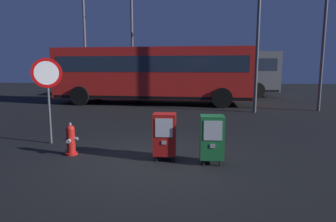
{
  "coord_description": "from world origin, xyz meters",
  "views": [
    {
      "loc": [
        0.76,
        -6.1,
        2.0
      ],
      "look_at": [
        0.3,
        1.2,
        0.9
      ],
      "focal_mm": 31.31,
      "sensor_mm": 36.0,
      "label": 1
    }
  ],
  "objects_px": {
    "stop_sign": "(47,83)",
    "street_light_near_right": "(259,7)",
    "fire_hydrant": "(71,140)",
    "street_light_far_left": "(84,28)",
    "bus_far": "(198,71)",
    "street_light_far_right": "(132,36)",
    "street_light_near_left": "(326,6)",
    "bus_near": "(153,72)",
    "newspaper_box_primary": "(165,134)",
    "newspaper_box_secondary": "(212,137)"
  },
  "relations": [
    {
      "from": "fire_hydrant",
      "to": "newspaper_box_secondary",
      "type": "bearing_deg",
      "value": -7.87
    },
    {
      "from": "stop_sign",
      "to": "street_light_far_right",
      "type": "xyz_separation_m",
      "value": [
        0.49,
        9.35,
        2.13
      ]
    },
    {
      "from": "fire_hydrant",
      "to": "newspaper_box_secondary",
      "type": "relative_size",
      "value": 0.73
    },
    {
      "from": "newspaper_box_primary",
      "to": "street_light_near_right",
      "type": "xyz_separation_m",
      "value": [
        3.5,
        6.97,
        3.96
      ]
    },
    {
      "from": "fire_hydrant",
      "to": "bus_near",
      "type": "distance_m",
      "value": 9.69
    },
    {
      "from": "newspaper_box_primary",
      "to": "bus_far",
      "type": "relative_size",
      "value": 0.1
    },
    {
      "from": "bus_far",
      "to": "street_light_far_right",
      "type": "height_order",
      "value": "street_light_far_right"
    },
    {
      "from": "street_light_near_right",
      "to": "bus_near",
      "type": "bearing_deg",
      "value": 149.84
    },
    {
      "from": "street_light_near_left",
      "to": "newspaper_box_primary",
      "type": "bearing_deg",
      "value": -130.69
    },
    {
      "from": "stop_sign",
      "to": "street_light_near_left",
      "type": "bearing_deg",
      "value": 33.62
    },
    {
      "from": "street_light_far_right",
      "to": "stop_sign",
      "type": "bearing_deg",
      "value": -92.99
    },
    {
      "from": "stop_sign",
      "to": "street_light_far_left",
      "type": "relative_size",
      "value": 0.3
    },
    {
      "from": "bus_far",
      "to": "street_light_far_right",
      "type": "bearing_deg",
      "value": -144.87
    },
    {
      "from": "fire_hydrant",
      "to": "street_light_far_right",
      "type": "distance_m",
      "value": 10.85
    },
    {
      "from": "fire_hydrant",
      "to": "street_light_near_left",
      "type": "xyz_separation_m",
      "value": [
        8.69,
        7.35,
        4.29
      ]
    },
    {
      "from": "street_light_near_left",
      "to": "stop_sign",
      "type": "bearing_deg",
      "value": -146.38
    },
    {
      "from": "bus_near",
      "to": "street_light_near_right",
      "type": "distance_m",
      "value": 6.29
    },
    {
      "from": "street_light_far_left",
      "to": "bus_near",
      "type": "bearing_deg",
      "value": -19.48
    },
    {
      "from": "bus_far",
      "to": "street_light_far_left",
      "type": "height_order",
      "value": "street_light_far_left"
    },
    {
      "from": "bus_far",
      "to": "street_light_near_right",
      "type": "bearing_deg",
      "value": -78.28
    },
    {
      "from": "street_light_far_right",
      "to": "bus_near",
      "type": "bearing_deg",
      "value": -30.31
    },
    {
      "from": "fire_hydrant",
      "to": "street_light_near_left",
      "type": "relative_size",
      "value": 0.09
    },
    {
      "from": "stop_sign",
      "to": "bus_near",
      "type": "distance_m",
      "value": 8.79
    },
    {
      "from": "fire_hydrant",
      "to": "street_light_far_left",
      "type": "xyz_separation_m",
      "value": [
        -3.42,
        11.06,
        3.93
      ]
    },
    {
      "from": "stop_sign",
      "to": "bus_far",
      "type": "relative_size",
      "value": 0.21
    },
    {
      "from": "stop_sign",
      "to": "bus_near",
      "type": "xyz_separation_m",
      "value": [
        1.75,
        8.61,
        0.11
      ]
    },
    {
      "from": "street_light_near_left",
      "to": "street_light_far_right",
      "type": "xyz_separation_m",
      "value": [
        -9.14,
        2.95,
        -0.91
      ]
    },
    {
      "from": "bus_far",
      "to": "street_light_near_left",
      "type": "xyz_separation_m",
      "value": [
        5.3,
        -6.35,
        2.93
      ]
    },
    {
      "from": "stop_sign",
      "to": "fire_hydrant",
      "type": "bearing_deg",
      "value": -45.51
    },
    {
      "from": "fire_hydrant",
      "to": "stop_sign",
      "type": "relative_size",
      "value": 0.33
    },
    {
      "from": "fire_hydrant",
      "to": "bus_near",
      "type": "bearing_deg",
      "value": 85.13
    },
    {
      "from": "street_light_far_right",
      "to": "fire_hydrant",
      "type": "bearing_deg",
      "value": -87.54
    },
    {
      "from": "newspaper_box_primary",
      "to": "bus_near",
      "type": "xyz_separation_m",
      "value": [
        -1.36,
        9.79,
        1.14
      ]
    },
    {
      "from": "stop_sign",
      "to": "bus_far",
      "type": "xyz_separation_m",
      "value": [
        4.32,
        12.75,
        0.11
      ]
    },
    {
      "from": "fire_hydrant",
      "to": "newspaper_box_primary",
      "type": "bearing_deg",
      "value": -6.07
    },
    {
      "from": "fire_hydrant",
      "to": "street_light_far_left",
      "type": "bearing_deg",
      "value": 107.18
    },
    {
      "from": "newspaper_box_primary",
      "to": "street_light_far_right",
      "type": "relative_size",
      "value": 0.16
    },
    {
      "from": "bus_near",
      "to": "street_light_near_left",
      "type": "distance_m",
      "value": 8.69
    },
    {
      "from": "street_light_near_left",
      "to": "bus_far",
      "type": "bearing_deg",
      "value": 129.87
    },
    {
      "from": "bus_near",
      "to": "bus_far",
      "type": "bearing_deg",
      "value": 62.51
    },
    {
      "from": "street_light_far_right",
      "to": "street_light_near_left",
      "type": "bearing_deg",
      "value": -17.88
    },
    {
      "from": "fire_hydrant",
      "to": "street_light_near_right",
      "type": "relative_size",
      "value": 0.09
    },
    {
      "from": "street_light_near_left",
      "to": "newspaper_box_secondary",
      "type": "bearing_deg",
      "value": -125.35
    },
    {
      "from": "stop_sign",
      "to": "street_light_near_right",
      "type": "xyz_separation_m",
      "value": [
        6.6,
        5.79,
        2.93
      ]
    },
    {
      "from": "newspaper_box_primary",
      "to": "stop_sign",
      "type": "height_order",
      "value": "stop_sign"
    },
    {
      "from": "newspaper_box_primary",
      "to": "bus_far",
      "type": "height_order",
      "value": "bus_far"
    },
    {
      "from": "newspaper_box_primary",
      "to": "street_light_far_right",
      "type": "distance_m",
      "value": 11.3
    },
    {
      "from": "stop_sign",
      "to": "newspaper_box_primary",
      "type": "bearing_deg",
      "value": -20.78
    },
    {
      "from": "newspaper_box_primary",
      "to": "bus_near",
      "type": "height_order",
      "value": "bus_near"
    },
    {
      "from": "newspaper_box_secondary",
      "to": "newspaper_box_primary",
      "type": "bearing_deg",
      "value": 168.26
    }
  ]
}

